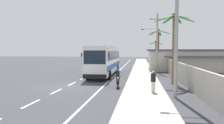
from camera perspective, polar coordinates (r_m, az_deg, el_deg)
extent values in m
plane|color=#3A3A3F|center=(17.99, -13.18, -6.98)|extent=(160.00, 160.00, 0.00)
cube|color=#A8A399|center=(26.65, 8.84, -3.40)|extent=(3.20, 90.00, 0.14)
cube|color=white|center=(13.01, -22.51, -11.16)|extent=(0.16, 2.00, 0.01)
cube|color=white|center=(16.11, -15.92, -8.23)|extent=(0.16, 2.00, 0.01)
cube|color=white|center=(19.37, -11.56, -6.20)|extent=(0.16, 2.00, 0.01)
cube|color=white|center=(22.73, -8.49, -4.75)|extent=(0.16, 2.00, 0.01)
cube|color=white|center=(26.16, -6.23, -3.66)|extent=(0.16, 2.00, 0.01)
cube|color=white|center=(29.61, -4.50, -2.82)|extent=(0.16, 2.00, 0.01)
cube|color=white|center=(33.10, -3.13, -2.15)|extent=(0.16, 2.00, 0.01)
cube|color=white|center=(36.60, -2.02, -1.62)|extent=(0.16, 2.00, 0.01)
cube|color=white|center=(40.12, -1.11, -1.17)|extent=(0.16, 2.00, 0.01)
cube|color=white|center=(43.65, -0.35, -0.80)|extent=(0.16, 2.00, 0.01)
cube|color=white|center=(47.19, 0.30, -0.48)|extent=(0.16, 2.00, 0.01)
cube|color=white|center=(50.73, 0.86, -0.21)|extent=(0.16, 2.00, 0.01)
cube|color=white|center=(54.28, 1.35, 0.03)|extent=(0.16, 2.00, 0.01)
cube|color=white|center=(57.83, 1.77, 0.24)|extent=(0.16, 2.00, 0.01)
cube|color=white|center=(61.39, 2.15, 0.42)|extent=(0.16, 2.00, 0.01)
cube|color=white|center=(64.95, 2.48, 0.59)|extent=(0.16, 2.00, 0.01)
cube|color=white|center=(31.80, 2.31, -2.38)|extent=(0.14, 70.00, 0.01)
cube|color=#9E998E|center=(30.82, 15.86, -0.89)|extent=(0.24, 60.00, 1.94)
cube|color=white|center=(25.57, -2.02, 0.75)|extent=(2.52, 12.18, 3.28)
cube|color=#192333|center=(25.75, -1.95, 2.05)|extent=(2.54, 11.21, 1.05)
cube|color=#192333|center=(19.63, -5.09, 1.37)|extent=(2.26, 0.11, 1.38)
cube|color=blue|center=(25.62, -2.02, -0.89)|extent=(2.55, 11.94, 0.59)
cube|color=black|center=(19.71, -5.12, -4.26)|extent=(2.41, 0.17, 0.44)
cube|color=#B7B7B7|center=(27.05, -1.47, 4.67)|extent=(1.36, 2.68, 0.28)
cube|color=black|center=(19.56, -0.93, 2.09)|extent=(0.12, 0.08, 0.36)
cube|color=black|center=(20.19, -8.86, 2.10)|extent=(0.12, 0.08, 0.36)
cylinder|color=black|center=(21.32, -0.81, -3.85)|extent=(0.32, 1.04, 1.04)
cylinder|color=black|center=(21.81, -7.09, -3.71)|extent=(0.32, 1.04, 1.04)
cylinder|color=black|center=(29.11, 1.57, -1.90)|extent=(0.32, 1.04, 1.04)
cylinder|color=black|center=(29.48, -3.09, -1.83)|extent=(0.32, 1.04, 1.04)
cube|color=white|center=(55.30, -0.70, 2.09)|extent=(2.99, 10.60, 3.09)
cube|color=#192333|center=(55.09, -0.73, 2.65)|extent=(2.99, 9.77, 0.99)
cube|color=#192333|center=(60.47, -0.14, 2.65)|extent=(2.34, 0.20, 1.30)
cube|color=#1E843D|center=(55.32, -0.70, 1.37)|extent=(3.02, 10.40, 0.56)
cube|color=black|center=(60.61, -0.13, 0.94)|extent=(2.50, 0.27, 0.44)
cube|color=#B7B7B7|center=(53.98, -0.86, 3.85)|extent=(1.50, 2.37, 0.28)
cube|color=black|center=(60.42, -1.54, 2.86)|extent=(0.12, 0.09, 0.36)
cube|color=black|center=(60.12, 1.22, 2.86)|extent=(0.12, 0.09, 0.36)
cylinder|color=black|center=(59.14, -1.50, 0.81)|extent=(0.36, 1.05, 1.04)
cylinder|color=black|center=(58.88, 0.91, 0.80)|extent=(0.36, 1.05, 1.04)
cylinder|color=black|center=(52.38, -2.45, 0.47)|extent=(0.36, 1.05, 1.04)
cylinder|color=black|center=(52.09, 0.27, 0.46)|extent=(0.36, 1.05, 1.04)
cylinder|color=black|center=(16.42, 1.70, -6.82)|extent=(0.16, 0.61, 0.60)
cylinder|color=black|center=(17.76, 1.73, -6.04)|extent=(0.18, 0.61, 0.60)
cube|color=black|center=(17.00, 1.72, -5.72)|extent=(0.36, 1.12, 0.36)
cube|color=black|center=(17.27, 1.72, -4.90)|extent=(0.30, 0.62, 0.12)
cylinder|color=gray|center=(16.49, 1.71, -5.72)|extent=(0.09, 0.32, 0.67)
cylinder|color=black|center=(16.52, 1.71, -4.16)|extent=(0.56, 0.10, 0.04)
sphere|color=#EAEACC|center=(16.42, 1.71, -4.70)|extent=(0.14, 0.14, 0.14)
cylinder|color=black|center=(17.18, 1.73, -3.83)|extent=(0.32, 0.32, 0.66)
sphere|color=blue|center=(17.12, 1.73, -2.30)|extent=(0.26, 0.26, 0.26)
cylinder|color=beige|center=(14.80, 11.91, -7.13)|extent=(0.28, 0.28, 0.78)
cylinder|color=black|center=(14.69, 11.95, -4.45)|extent=(0.36, 0.36, 0.62)
sphere|color=beige|center=(14.64, 11.97, -2.89)|extent=(0.21, 0.21, 0.21)
cylinder|color=#9E9E99|center=(13.96, 18.32, 11.29)|extent=(0.24, 0.24, 10.35)
cylinder|color=#9E9E99|center=(28.91, 13.00, 5.39)|extent=(0.24, 0.24, 8.51)
cube|color=#9E9E99|center=(29.23, 13.09, 12.06)|extent=(2.33, 0.12, 0.12)
cylinder|color=#4C4742|center=(29.19, 11.23, 12.34)|extent=(0.08, 0.08, 0.16)
cylinder|color=#4C4742|center=(29.34, 14.95, 12.24)|extent=(0.08, 0.08, 0.16)
cylinder|color=#9E9E99|center=(28.99, 10.99, 9.45)|extent=(2.07, 0.09, 0.09)
cube|color=#4C4C51|center=(28.96, 8.91, 9.36)|extent=(0.44, 0.24, 0.14)
cylinder|color=brown|center=(19.36, 17.56, 3.21)|extent=(0.31, 0.31, 6.40)
ellipsoid|color=#3D893D|center=(19.70, 20.43, 11.78)|extent=(1.89, 0.46, 0.81)
ellipsoid|color=#3D893D|center=(20.46, 18.65, 11.66)|extent=(1.26, 1.84, 0.70)
ellipsoid|color=#3D893D|center=(20.34, 16.09, 11.78)|extent=(1.21, 1.86, 0.68)
ellipsoid|color=#3D893D|center=(19.47, 14.94, 12.15)|extent=(1.91, 0.38, 0.70)
ellipsoid|color=#3D893D|center=(18.76, 16.41, 12.56)|extent=(1.42, 1.77, 0.64)
ellipsoid|color=#3D893D|center=(18.92, 19.72, 12.36)|extent=(1.36, 1.79, 0.68)
sphere|color=brown|center=(19.63, 17.73, 12.75)|extent=(0.56, 0.56, 0.56)
cylinder|color=brown|center=(32.75, 13.35, 3.27)|extent=(0.27, 0.27, 6.37)
ellipsoid|color=#28702D|center=(32.93, 15.14, 8.40)|extent=(2.00, 0.46, 0.75)
ellipsoid|color=#28702D|center=(33.80, 13.72, 8.15)|extent=(0.87, 1.96, 0.92)
ellipsoid|color=#28702D|center=(33.42, 11.98, 8.43)|extent=(1.81, 1.50, 0.69)
ellipsoid|color=#28702D|center=(32.37, 12.08, 8.25)|extent=(1.81, 1.23, 1.06)
ellipsoid|color=#28702D|center=(31.94, 13.82, 8.57)|extent=(0.63, 2.01, 0.77)
sphere|color=brown|center=(32.91, 13.43, 8.91)|extent=(0.56, 0.56, 0.56)
cylinder|color=brown|center=(40.61, 12.67, 2.24)|extent=(0.32, 0.32, 4.88)
ellipsoid|color=#337F33|center=(40.82, 13.73, 5.36)|extent=(1.58, 0.62, 0.74)
ellipsoid|color=#337F33|center=(41.36, 12.95, 5.36)|extent=(0.81, 1.58, 0.72)
ellipsoid|color=#337F33|center=(40.99, 11.75, 5.49)|extent=(1.54, 1.13, 0.58)
ellipsoid|color=#337F33|center=(40.16, 11.88, 5.43)|extent=(1.48, 1.18, 0.71)
ellipsoid|color=#337F33|center=(39.96, 13.00, 5.28)|extent=(0.66, 1.50, 0.92)
sphere|color=brown|center=(40.64, 12.72, 5.75)|extent=(0.56, 0.56, 0.56)
cube|color=beige|center=(33.74, 22.18, 0.35)|extent=(13.25, 6.26, 3.12)
cube|color=#4C474C|center=(33.70, 22.25, 3.21)|extent=(14.05, 6.64, 0.24)
cube|color=#4C474C|center=(30.34, 23.79, 1.48)|extent=(9.28, 0.80, 0.10)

